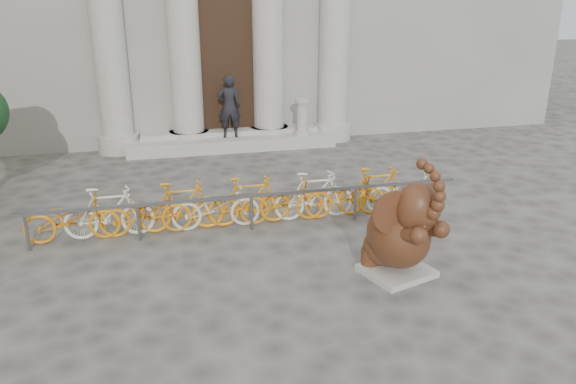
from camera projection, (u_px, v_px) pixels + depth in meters
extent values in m
plane|color=#474442|center=(327.00, 320.00, 7.92)|extent=(80.00, 80.00, 0.00)
cube|color=black|center=(227.00, 67.00, 16.21)|extent=(2.40, 0.16, 4.00)
cylinder|color=#A8A59E|center=(105.00, 6.00, 14.82)|extent=(0.90, 0.90, 8.00)
cylinder|color=#A8A59E|center=(181.00, 5.00, 15.26)|extent=(0.90, 0.90, 8.00)
cylinder|color=#A8A59E|center=(268.00, 5.00, 15.79)|extent=(0.90, 0.90, 8.00)
cylinder|color=#A8A59E|center=(335.00, 4.00, 16.22)|extent=(0.90, 0.90, 8.00)
cube|color=#A8A59E|center=(232.00, 142.00, 16.46)|extent=(6.00, 1.20, 0.36)
cube|color=#A8A59E|center=(397.00, 271.00, 9.21)|extent=(1.26, 1.19, 0.10)
ellipsoid|color=black|center=(389.00, 246.00, 9.27)|extent=(1.07, 1.05, 0.66)
ellipsoid|color=black|center=(398.00, 234.00, 9.01)|extent=(1.31, 1.47, 1.07)
cylinder|color=black|center=(370.00, 256.00, 9.30)|extent=(0.39, 0.39, 0.27)
cylinder|color=black|center=(396.00, 249.00, 9.57)|extent=(0.39, 0.39, 0.27)
cylinder|color=black|center=(406.00, 235.00, 8.50)|extent=(0.42, 0.66, 0.41)
cylinder|color=black|center=(428.00, 228.00, 8.72)|extent=(0.42, 0.66, 0.41)
ellipsoid|color=black|center=(417.00, 208.00, 8.51)|extent=(0.87, 0.84, 0.82)
cylinder|color=black|center=(394.00, 213.00, 8.46)|extent=(0.70, 0.06, 0.70)
cylinder|color=black|center=(428.00, 204.00, 8.80)|extent=(0.60, 0.45, 0.70)
cone|color=beige|center=(420.00, 224.00, 8.34)|extent=(0.19, 0.24, 0.11)
cone|color=beige|center=(432.00, 221.00, 8.46)|extent=(0.08, 0.24, 0.11)
cube|color=slate|center=(251.00, 196.00, 10.69)|extent=(8.47, 0.06, 0.06)
cylinder|color=slate|center=(27.00, 233.00, 9.92)|extent=(0.06, 0.06, 0.70)
cylinder|color=slate|center=(139.00, 223.00, 10.35)|extent=(0.06, 0.06, 0.70)
cylinder|color=slate|center=(252.00, 213.00, 10.81)|extent=(0.06, 0.06, 0.70)
cylinder|color=slate|center=(355.00, 203.00, 11.27)|extent=(0.06, 0.06, 0.70)
cylinder|color=slate|center=(442.00, 196.00, 11.70)|extent=(0.06, 0.06, 0.70)
imported|color=orange|center=(71.00, 216.00, 10.26)|extent=(1.70, 0.50, 1.00)
imported|color=silver|center=(109.00, 213.00, 10.41)|extent=(1.66, 0.47, 1.00)
imported|color=orange|center=(145.00, 210.00, 10.55)|extent=(1.70, 0.50, 1.00)
imported|color=orange|center=(181.00, 207.00, 10.70)|extent=(1.66, 0.47, 1.00)
imported|color=silver|center=(216.00, 204.00, 10.84)|extent=(1.70, 0.50, 1.00)
imported|color=orange|center=(249.00, 201.00, 10.99)|extent=(1.66, 0.47, 1.00)
imported|color=orange|center=(282.00, 198.00, 11.13)|extent=(1.70, 0.50, 1.00)
imported|color=silver|center=(314.00, 195.00, 11.28)|extent=(1.66, 0.47, 1.00)
imported|color=orange|center=(345.00, 193.00, 11.42)|extent=(1.70, 0.50, 1.00)
imported|color=orange|center=(376.00, 190.00, 11.57)|extent=(1.66, 0.47, 1.00)
imported|color=silver|center=(405.00, 188.00, 11.71)|extent=(1.70, 0.50, 1.00)
imported|color=black|center=(229.00, 106.00, 16.01)|extent=(0.68, 0.46, 1.80)
cylinder|color=#A8A59E|center=(302.00, 132.00, 16.55)|extent=(0.44, 0.44, 0.13)
cylinder|color=#A8A59E|center=(302.00, 118.00, 16.40)|extent=(0.31, 0.31, 0.98)
cylinder|color=#A8A59E|center=(302.00, 100.00, 16.22)|extent=(0.44, 0.44, 0.11)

